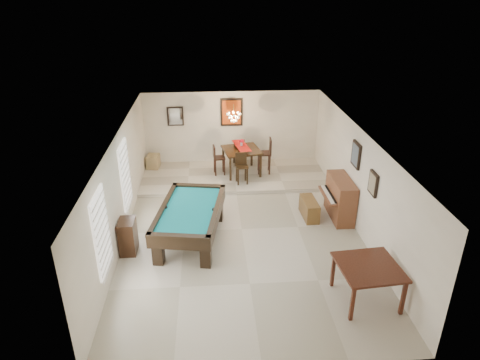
{
  "coord_description": "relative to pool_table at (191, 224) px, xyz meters",
  "views": [
    {
      "loc": [
        -0.77,
        -9.63,
        5.92
      ],
      "look_at": [
        0.0,
        0.6,
        1.15
      ],
      "focal_mm": 32.0,
      "sensor_mm": 36.0,
      "label": 1
    }
  ],
  "objects": [
    {
      "name": "dining_step",
      "position": [
        1.31,
        3.65,
        -0.38
      ],
      "size": [
        6.0,
        2.5,
        0.12
      ],
      "primitive_type": "cube",
      "color": "beige",
      "rests_on": "ground_plane"
    },
    {
      "name": "wall_front",
      "position": [
        1.31,
        -4.1,
        0.86
      ],
      "size": [
        6.0,
        0.04,
        2.6
      ],
      "primitive_type": "cube",
      "color": "silver",
      "rests_on": "ground_plane"
    },
    {
      "name": "window_left_rear",
      "position": [
        -1.66,
        1.0,
        0.96
      ],
      "size": [
        0.06,
        1.0,
        1.7
      ],
      "primitive_type": "cube",
      "color": "white",
      "rests_on": "wall_left"
    },
    {
      "name": "upright_piano",
      "position": [
        3.91,
        0.87,
        0.13
      ],
      "size": [
        0.76,
        1.36,
        1.13
      ],
      "primitive_type": null,
      "color": "brown",
      "rests_on": "ground_plane"
    },
    {
      "name": "flower_vase",
      "position": [
        1.57,
        3.8,
        0.75
      ],
      "size": [
        0.14,
        0.14,
        0.23
      ],
      "primitive_type": null,
      "rotation": [
        0.0,
        0.0,
        -0.09
      ],
      "color": "red",
      "rests_on": "dining_table"
    },
    {
      "name": "ground_plane",
      "position": [
        1.31,
        0.4,
        -0.45
      ],
      "size": [
        6.0,
        9.0,
        0.02
      ],
      "primitive_type": "cube",
      "color": "beige"
    },
    {
      "name": "dining_chair_east",
      "position": [
        2.32,
        3.77,
        0.27
      ],
      "size": [
        0.46,
        0.46,
        1.18
      ],
      "primitive_type": null,
      "rotation": [
        0.0,
        0.0,
        -1.63
      ],
      "color": "black",
      "rests_on": "dining_step"
    },
    {
      "name": "dining_chair_south",
      "position": [
        1.52,
        3.01,
        0.17
      ],
      "size": [
        0.4,
        0.4,
        0.97
      ],
      "primitive_type": null,
      "rotation": [
        0.0,
        0.0,
        0.11
      ],
      "color": "black",
      "rests_on": "dining_step"
    },
    {
      "name": "wall_back",
      "position": [
        1.31,
        4.9,
        0.86
      ],
      "size": [
        6.0,
        0.04,
        2.6
      ],
      "primitive_type": "cube",
      "color": "silver",
      "rests_on": "ground_plane"
    },
    {
      "name": "square_table",
      "position": [
        3.61,
        -2.5,
        -0.03
      ],
      "size": [
        1.29,
        1.29,
        0.82
      ],
      "primitive_type": null,
      "rotation": [
        0.0,
        0.0,
        0.09
      ],
      "color": "#35160D",
      "rests_on": "ground_plane"
    },
    {
      "name": "piano_bench",
      "position": [
        3.22,
        0.92,
        -0.19
      ],
      "size": [
        0.4,
        0.93,
        0.51
      ],
      "primitive_type": "cube",
      "rotation": [
        0.0,
        0.0,
        0.04
      ],
      "color": "brown",
      "rests_on": "ground_plane"
    },
    {
      "name": "corner_bench",
      "position": [
        -1.41,
        4.46,
        -0.1
      ],
      "size": [
        0.45,
        0.54,
        0.45
      ],
      "primitive_type": "cube",
      "rotation": [
        0.0,
        0.0,
        -0.11
      ],
      "color": "#A08656",
      "rests_on": "dining_step"
    },
    {
      "name": "chandelier",
      "position": [
        1.31,
        3.6,
        1.76
      ],
      "size": [
        0.44,
        0.44,
        0.6
      ],
      "primitive_type": null,
      "color": "#FFE5B2",
      "rests_on": "ceiling"
    },
    {
      "name": "right_picture_upper",
      "position": [
        4.27,
        0.7,
        1.46
      ],
      "size": [
        0.06,
        0.55,
        0.65
      ],
      "primitive_type": "cube",
      "color": "slate",
      "rests_on": "wall_right"
    },
    {
      "name": "ceiling",
      "position": [
        1.31,
        0.4,
        2.16
      ],
      "size": [
        6.0,
        9.0,
        0.04
      ],
      "primitive_type": "cube",
      "color": "white",
      "rests_on": "wall_back"
    },
    {
      "name": "right_picture_lower",
      "position": [
        4.27,
        -0.6,
        1.26
      ],
      "size": [
        0.06,
        0.45,
        0.55
      ],
      "primitive_type": "cube",
      "color": "gray",
      "rests_on": "wall_right"
    },
    {
      "name": "back_painting",
      "position": [
        1.31,
        4.86,
        1.46
      ],
      "size": [
        0.75,
        0.06,
        0.95
      ],
      "primitive_type": "cube",
      "color": "#D84C14",
      "rests_on": "wall_back"
    },
    {
      "name": "window_left_front",
      "position": [
        -1.66,
        -1.8,
        0.96
      ],
      "size": [
        0.06,
        1.0,
        1.7
      ],
      "primitive_type": "cube",
      "color": "white",
      "rests_on": "wall_left"
    },
    {
      "name": "pool_table",
      "position": [
        0.0,
        0.0,
        0.0
      ],
      "size": [
        1.84,
        2.84,
        0.88
      ],
      "primitive_type": null,
      "rotation": [
        0.0,
        0.0,
        -0.16
      ],
      "color": "black",
      "rests_on": "ground_plane"
    },
    {
      "name": "dining_table",
      "position": [
        1.57,
        3.8,
        0.16
      ],
      "size": [
        1.35,
        1.35,
        0.95
      ],
      "primitive_type": null,
      "rotation": [
        0.0,
        0.0,
        0.19
      ],
      "color": "black",
      "rests_on": "dining_step"
    },
    {
      "name": "back_mirror",
      "position": [
        -0.59,
        4.86,
        1.36
      ],
      "size": [
        0.55,
        0.06,
        0.65
      ],
      "primitive_type": "cube",
      "color": "white",
      "rests_on": "wall_back"
    },
    {
      "name": "dining_chair_north",
      "position": [
        1.53,
        4.53,
        0.16
      ],
      "size": [
        0.39,
        0.39,
        0.96
      ],
      "primitive_type": null,
      "rotation": [
        0.0,
        0.0,
        3.25
      ],
      "color": "black",
      "rests_on": "dining_step"
    },
    {
      "name": "wall_right",
      "position": [
        4.31,
        0.4,
        0.86
      ],
      "size": [
        0.04,
        9.0,
        2.6
      ],
      "primitive_type": "cube",
      "color": "silver",
      "rests_on": "ground_plane"
    },
    {
      "name": "apothecary_chest",
      "position": [
        -1.47,
        -0.41,
        -0.02
      ],
      "size": [
        0.38,
        0.56,
        0.84
      ],
      "primitive_type": "cube",
      "color": "black",
      "rests_on": "ground_plane"
    },
    {
      "name": "dining_chair_west",
      "position": [
        0.83,
        3.76,
        0.17
      ],
      "size": [
        0.4,
        0.4,
        0.99
      ],
      "primitive_type": null,
      "rotation": [
        0.0,
        0.0,
        1.68
      ],
      "color": "black",
      "rests_on": "dining_step"
    },
    {
      "name": "wall_left",
      "position": [
        -1.69,
        0.4,
        0.86
      ],
      "size": [
        0.04,
        9.0,
        2.6
      ],
      "primitive_type": "cube",
      "color": "silver",
      "rests_on": "ground_plane"
    }
  ]
}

